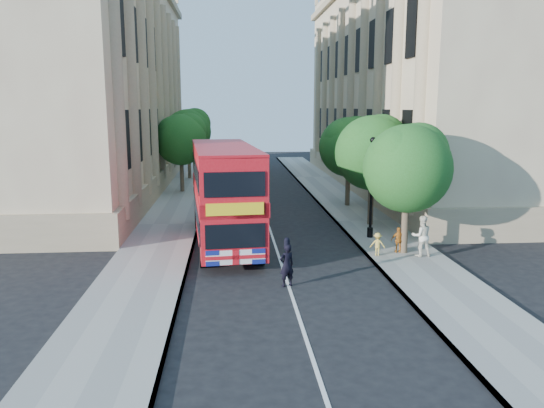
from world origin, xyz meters
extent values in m
plane|color=black|center=(0.00, 0.00, 0.00)|extent=(120.00, 120.00, 0.00)
cube|color=gray|center=(5.75, 10.00, 0.06)|extent=(3.50, 80.00, 0.12)
cube|color=gray|center=(-5.75, 10.00, 0.06)|extent=(3.50, 80.00, 0.12)
cube|color=tan|center=(13.80, 24.00, 9.00)|extent=(12.00, 38.00, 18.00)
cube|color=tan|center=(-13.80, 24.00, 9.00)|extent=(12.00, 38.00, 18.00)
cylinder|color=#473828|center=(5.80, 3.00, 1.43)|extent=(0.32, 0.32, 2.86)
sphere|color=#21551C|center=(5.80, 3.00, 4.03)|extent=(4.00, 4.00, 4.00)
sphere|color=#21551C|center=(6.40, 3.40, 4.68)|extent=(2.80, 2.80, 2.80)
sphere|color=#21551C|center=(5.30, 2.70, 4.55)|extent=(2.60, 2.60, 2.60)
cylinder|color=#473828|center=(5.80, 9.00, 1.50)|extent=(0.32, 0.32, 2.99)
sphere|color=#21551C|center=(5.80, 9.00, 4.22)|extent=(4.20, 4.20, 4.20)
sphere|color=#21551C|center=(6.40, 9.40, 4.90)|extent=(2.94, 2.94, 2.94)
sphere|color=#21551C|center=(5.30, 8.70, 4.76)|extent=(2.73, 2.73, 2.73)
cylinder|color=#473828|center=(5.80, 15.00, 1.45)|extent=(0.32, 0.32, 2.90)
sphere|color=#21551C|center=(5.80, 15.00, 4.09)|extent=(4.00, 4.00, 4.00)
sphere|color=#21551C|center=(6.40, 15.40, 4.75)|extent=(2.80, 2.80, 2.80)
sphere|color=#21551C|center=(5.30, 14.70, 4.62)|extent=(2.60, 2.60, 2.60)
cylinder|color=#473828|center=(-6.00, 22.00, 1.50)|extent=(0.32, 0.32, 2.99)
sphere|color=#21551C|center=(-6.00, 22.00, 4.22)|extent=(4.00, 4.00, 4.00)
sphere|color=#21551C|center=(-5.40, 22.40, 4.90)|extent=(2.80, 2.80, 2.80)
sphere|color=#21551C|center=(-6.50, 21.70, 4.76)|extent=(2.60, 2.60, 2.60)
cylinder|color=#473828|center=(-6.00, 30.00, 1.58)|extent=(0.32, 0.32, 3.17)
sphere|color=#21551C|center=(-6.00, 30.00, 4.46)|extent=(4.20, 4.20, 4.20)
sphere|color=#21551C|center=(-5.40, 30.40, 5.18)|extent=(2.94, 2.94, 2.94)
sphere|color=#21551C|center=(-6.50, 29.70, 5.04)|extent=(2.73, 2.73, 2.73)
cylinder|color=black|center=(5.00, 6.00, 0.37)|extent=(0.30, 0.30, 0.50)
cylinder|color=black|center=(5.00, 6.00, 2.62)|extent=(0.14, 0.14, 5.00)
sphere|color=black|center=(5.00, 6.00, 5.12)|extent=(0.32, 0.32, 0.32)
cube|color=#B60C15|center=(-2.47, 5.57, 2.66)|extent=(3.66, 10.61, 4.33)
cube|color=black|center=(-2.47, 5.57, 1.70)|extent=(3.66, 9.96, 0.99)
cube|color=black|center=(-2.47, 5.57, 3.78)|extent=(3.66, 9.96, 0.99)
cube|color=yellow|center=(-2.00, 0.39, 2.79)|extent=(2.30, 0.29, 0.49)
cylinder|color=black|center=(-3.37, 1.80, 0.55)|extent=(0.40, 1.12, 1.10)
cylinder|color=black|center=(-0.91, 2.02, 0.55)|extent=(0.40, 1.12, 1.10)
cylinder|color=black|center=(-4.01, 8.90, 0.55)|extent=(0.40, 1.12, 1.10)
cylinder|color=black|center=(-1.55, 9.12, 0.55)|extent=(0.40, 1.12, 1.10)
cube|color=black|center=(-2.17, 12.57, 1.19)|extent=(1.88, 1.71, 1.86)
cube|color=black|center=(-2.23, 11.82, 1.42)|extent=(1.60, 0.21, 0.62)
cube|color=black|center=(-2.04, 14.51, 1.37)|extent=(1.96, 2.95, 2.21)
cube|color=black|center=(-2.07, 13.98, 0.31)|extent=(1.89, 4.35, 0.22)
cylinder|color=black|center=(-2.97, 12.53, 0.35)|extent=(0.24, 0.72, 0.71)
cylinder|color=black|center=(-1.39, 12.42, 0.35)|extent=(0.24, 0.72, 0.71)
cylinder|color=black|center=(-2.77, 15.45, 0.35)|extent=(0.24, 0.72, 0.71)
cylinder|color=black|center=(-1.18, 15.33, 0.35)|extent=(0.24, 0.72, 0.71)
imported|color=black|center=(-0.07, -0.90, 0.83)|extent=(0.71, 0.60, 1.67)
imported|color=silver|center=(6.38, 2.37, 1.05)|extent=(0.90, 0.71, 1.86)
imported|color=#C47122|center=(5.54, 3.01, 0.71)|extent=(0.71, 0.32, 1.19)
imported|color=gold|center=(4.45, 2.63, 0.64)|extent=(0.75, 0.56, 1.04)
camera|label=1|loc=(-2.17, -20.19, 6.78)|focal=35.00mm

